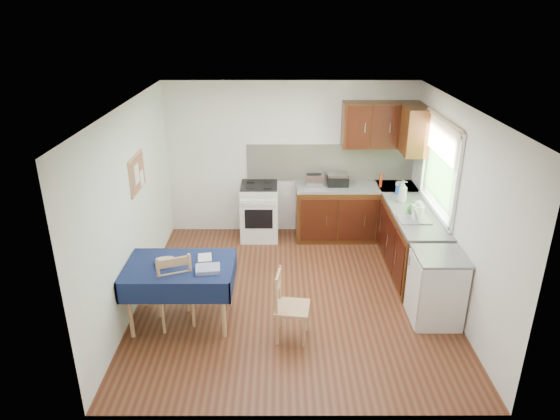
{
  "coord_description": "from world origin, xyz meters",
  "views": [
    {
      "loc": [
        -0.18,
        -5.68,
        3.57
      ],
      "look_at": [
        -0.17,
        0.07,
        1.19
      ],
      "focal_mm": 32.0,
      "sensor_mm": 36.0,
      "label": 1
    }
  ],
  "objects_px": {
    "chair_near": "(289,304)",
    "chair_far": "(174,287)",
    "sandwich_press": "(338,179)",
    "dish_rack": "(414,219)",
    "toaster": "(314,180)",
    "dining_table": "(180,273)",
    "kettle": "(418,211)"
  },
  "relations": [
    {
      "from": "sandwich_press",
      "to": "toaster",
      "type": "bearing_deg",
      "value": 171.38
    },
    {
      "from": "chair_far",
      "to": "toaster",
      "type": "distance_m",
      "value": 3.04
    },
    {
      "from": "chair_near",
      "to": "chair_far",
      "type": "bearing_deg",
      "value": 86.69
    },
    {
      "from": "toaster",
      "to": "kettle",
      "type": "distance_m",
      "value": 1.86
    },
    {
      "from": "chair_near",
      "to": "toaster",
      "type": "relative_size",
      "value": 3.03
    },
    {
      "from": "toaster",
      "to": "dish_rack",
      "type": "bearing_deg",
      "value": -38.94
    },
    {
      "from": "dining_table",
      "to": "dish_rack",
      "type": "bearing_deg",
      "value": 26.48
    },
    {
      "from": "chair_near",
      "to": "dish_rack",
      "type": "relative_size",
      "value": 2.04
    },
    {
      "from": "chair_far",
      "to": "dish_rack",
      "type": "relative_size",
      "value": 2.36
    },
    {
      "from": "chair_near",
      "to": "dish_rack",
      "type": "distance_m",
      "value": 2.21
    },
    {
      "from": "dining_table",
      "to": "toaster",
      "type": "distance_m",
      "value": 2.92
    },
    {
      "from": "sandwich_press",
      "to": "kettle",
      "type": "bearing_deg",
      "value": -73.14
    },
    {
      "from": "toaster",
      "to": "kettle",
      "type": "xyz_separation_m",
      "value": [
        1.3,
        -1.32,
        0.02
      ]
    },
    {
      "from": "chair_near",
      "to": "dish_rack",
      "type": "xyz_separation_m",
      "value": [
        1.7,
        1.32,
        0.47
      ]
    },
    {
      "from": "sandwich_press",
      "to": "kettle",
      "type": "xyz_separation_m",
      "value": [
        0.92,
        -1.38,
        0.03
      ]
    },
    {
      "from": "chair_near",
      "to": "kettle",
      "type": "relative_size",
      "value": 3.16
    },
    {
      "from": "chair_far",
      "to": "sandwich_press",
      "type": "bearing_deg",
      "value": -152.36
    },
    {
      "from": "chair_far",
      "to": "toaster",
      "type": "xyz_separation_m",
      "value": [
        1.78,
        2.42,
        0.48
      ]
    },
    {
      "from": "toaster",
      "to": "dish_rack",
      "type": "xyz_separation_m",
      "value": [
        1.25,
        -1.36,
        -0.07
      ]
    },
    {
      "from": "dining_table",
      "to": "sandwich_press",
      "type": "xyz_separation_m",
      "value": [
        2.1,
        2.39,
        0.33
      ]
    },
    {
      "from": "chair_far",
      "to": "chair_near",
      "type": "xyz_separation_m",
      "value": [
        1.33,
        -0.26,
        -0.07
      ]
    },
    {
      "from": "dish_rack",
      "to": "sandwich_press",
      "type": "bearing_deg",
      "value": 108.09
    },
    {
      "from": "chair_far",
      "to": "toaster",
      "type": "bearing_deg",
      "value": -147.63
    },
    {
      "from": "dining_table",
      "to": "dish_rack",
      "type": "height_order",
      "value": "dish_rack"
    },
    {
      "from": "toaster",
      "to": "dish_rack",
      "type": "height_order",
      "value": "toaster"
    },
    {
      "from": "chair_far",
      "to": "dish_rack",
      "type": "distance_m",
      "value": 3.24
    },
    {
      "from": "chair_near",
      "to": "toaster",
      "type": "height_order",
      "value": "toaster"
    },
    {
      "from": "chair_far",
      "to": "kettle",
      "type": "relative_size",
      "value": 3.65
    },
    {
      "from": "chair_far",
      "to": "chair_near",
      "type": "height_order",
      "value": "chair_far"
    },
    {
      "from": "sandwich_press",
      "to": "dish_rack",
      "type": "height_order",
      "value": "dish_rack"
    },
    {
      "from": "chair_near",
      "to": "sandwich_press",
      "type": "xyz_separation_m",
      "value": [
        0.83,
        2.73,
        0.54
      ]
    },
    {
      "from": "chair_near",
      "to": "sandwich_press",
      "type": "height_order",
      "value": "sandwich_press"
    }
  ]
}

